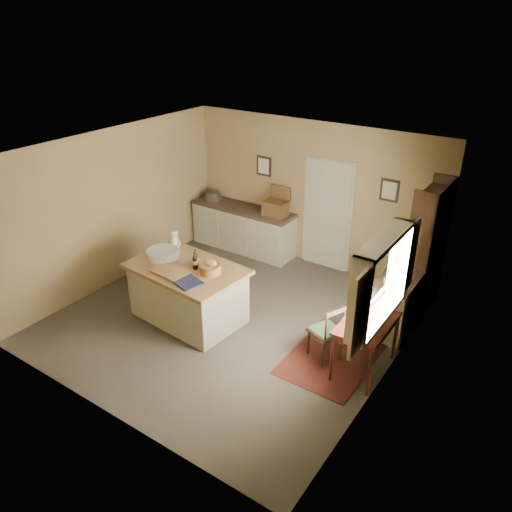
{
  "coord_description": "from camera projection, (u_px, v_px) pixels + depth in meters",
  "views": [
    {
      "loc": [
        4.05,
        -5.29,
        4.46
      ],
      "look_at": [
        0.34,
        0.16,
        1.15
      ],
      "focal_mm": 35.0,
      "sensor_mm": 36.0,
      "label": 1
    }
  ],
  "objects": [
    {
      "name": "ground",
      "position": [
        233.0,
        319.0,
        7.94
      ],
      "size": [
        5.0,
        5.0,
        0.0
      ],
      "primitive_type": "plane",
      "color": "#51493E",
      "rests_on": "ground"
    },
    {
      "name": "wall_back",
      "position": [
        312.0,
        195.0,
        9.18
      ],
      "size": [
        5.0,
        0.1,
        2.7
      ],
      "primitive_type": "cube",
      "color": "#977C52",
      "rests_on": "ground"
    },
    {
      "name": "wall_front",
      "position": [
        95.0,
        322.0,
        5.49
      ],
      "size": [
        5.0,
        0.1,
        2.7
      ],
      "primitive_type": "cube",
      "color": "#977C52",
      "rests_on": "ground"
    },
    {
      "name": "wall_left",
      "position": [
        115.0,
        208.0,
        8.59
      ],
      "size": [
        0.1,
        5.0,
        2.7
      ],
      "primitive_type": "cube",
      "color": "#977C52",
      "rests_on": "ground"
    },
    {
      "name": "wall_right",
      "position": [
        395.0,
        291.0,
        6.08
      ],
      "size": [
        0.1,
        5.0,
        2.7
      ],
      "primitive_type": "cube",
      "color": "#977C52",
      "rests_on": "ground"
    },
    {
      "name": "ceiling",
      "position": [
        228.0,
        152.0,
        6.73
      ],
      "size": [
        5.0,
        5.0,
        0.0
      ],
      "primitive_type": "plane",
      "color": "silver",
      "rests_on": "wall_back"
    },
    {
      "name": "door",
      "position": [
        327.0,
        214.0,
        9.12
      ],
      "size": [
        0.97,
        0.06,
        2.11
      ],
      "primitive_type": "cube",
      "color": "#B7B499",
      "rests_on": "ground"
    },
    {
      "name": "framed_prints",
      "position": [
        322.0,
        177.0,
        8.9
      ],
      "size": [
        2.82,
        0.02,
        0.38
      ],
      "color": "black",
      "rests_on": "ground"
    },
    {
      "name": "window",
      "position": [
        384.0,
        282.0,
        5.88
      ],
      "size": [
        0.25,
        1.99,
        1.12
      ],
      "color": "#BCB596",
      "rests_on": "ground"
    },
    {
      "name": "work_island",
      "position": [
        188.0,
        291.0,
        7.77
      ],
      "size": [
        1.85,
        1.29,
        1.2
      ],
      "rotation": [
        0.0,
        0.0,
        -0.08
      ],
      "color": "#BCB596",
      "rests_on": "ground"
    },
    {
      "name": "sideboard",
      "position": [
        244.0,
        227.0,
        10.03
      ],
      "size": [
        2.19,
        0.62,
        1.18
      ],
      "color": "#BCB596",
      "rests_on": "ground"
    },
    {
      "name": "rug",
      "position": [
        332.0,
        357.0,
        7.08
      ],
      "size": [
        1.1,
        1.6,
        0.01
      ],
      "primitive_type": "cube",
      "rotation": [
        0.0,
        0.0,
        0.0
      ],
      "color": "#461B12",
      "rests_on": "ground"
    },
    {
      "name": "writing_desk",
      "position": [
        367.0,
        328.0,
        6.55
      ],
      "size": [
        0.6,
        0.98,
        0.82
      ],
      "color": "#36150E",
      "rests_on": "ground"
    },
    {
      "name": "desk_chair",
      "position": [
        326.0,
        331.0,
        6.91
      ],
      "size": [
        0.52,
        0.52,
        0.85
      ],
      "primitive_type": null,
      "rotation": [
        0.0,
        0.0,
        -0.41
      ],
      "color": "black",
      "rests_on": "ground"
    },
    {
      "name": "right_cabinet",
      "position": [
        396.0,
        303.0,
        7.5
      ],
      "size": [
        0.54,
        0.97,
        0.99
      ],
      "color": "#BCB596",
      "rests_on": "ground"
    },
    {
      "name": "shelving_unit",
      "position": [
        429.0,
        249.0,
        7.76
      ],
      "size": [
        0.36,
        0.96,
        2.14
      ],
      "color": "black",
      "rests_on": "ground"
    }
  ]
}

